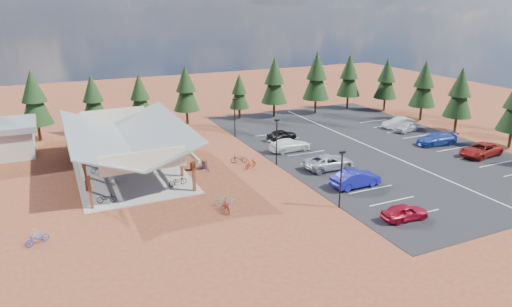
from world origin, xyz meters
name	(u,v)px	position (x,y,z in m)	size (l,w,h in m)	color
ground	(241,178)	(0.00, 0.00, 0.00)	(140.00, 140.00, 0.00)	maroon
asphalt_lot	(370,147)	(18.50, 3.00, 0.02)	(27.00, 44.00, 0.04)	black
concrete_pad	(129,170)	(-10.00, 7.00, 0.05)	(10.60, 18.60, 0.10)	gray
bike_pavilion	(126,136)	(-10.00, 7.00, 3.82)	(11.65, 19.40, 4.97)	#5D251A
lamp_post_0	(341,175)	(5.00, -10.00, 2.98)	(0.50, 0.25, 5.14)	black
lamp_post_1	(277,139)	(5.00, 2.00, 2.98)	(0.50, 0.25, 5.14)	black
lamp_post_2	(235,115)	(5.00, 14.00, 2.98)	(0.50, 0.25, 5.14)	black
trash_bin_0	(193,166)	(-3.80, 4.20, 0.45)	(0.60, 0.60, 0.90)	#482719
trash_bin_1	(205,164)	(-2.51, 4.20, 0.45)	(0.60, 0.60, 0.90)	#482719
pine_1	(34,98)	(-18.44, 22.77, 5.58)	(3.92, 3.92, 9.14)	#382314
pine_2	(93,98)	(-11.50, 22.63, 4.98)	(3.50, 3.50, 8.15)	#382314
pine_3	(140,96)	(-5.50, 22.21, 4.83)	(3.40, 3.40, 7.91)	#382314
pine_4	(186,88)	(1.19, 22.99, 5.30)	(3.72, 3.72, 8.67)	#382314
pine_5	(239,91)	(9.38, 22.88, 4.22)	(2.97, 2.97, 6.92)	#382314
pine_6	(274,81)	(14.72, 21.76, 5.65)	(3.97, 3.97, 9.25)	#382314
pine_7	(317,76)	(21.74, 21.03, 5.99)	(4.21, 4.21, 9.81)	#382314
pine_8	(349,76)	(28.56, 21.92, 5.50)	(3.86, 3.86, 9.00)	#382314
pine_11	(460,93)	(33.47, 3.71, 5.42)	(3.81, 3.81, 8.88)	#382314
pine_12	(424,84)	(33.81, 10.61, 5.51)	(3.87, 3.87, 9.02)	#382314
pine_13	(387,79)	(33.12, 18.07, 5.24)	(3.68, 3.68, 8.58)	#382314
bike_0	(107,198)	(-13.28, -0.80, 0.55)	(0.60, 1.71, 0.90)	black
bike_1	(114,177)	(-11.95, 4.05, 0.64)	(0.51, 1.81, 1.09)	#9C9FA4
bike_2	(98,168)	(-13.04, 7.48, 0.51)	(0.54, 1.56, 0.82)	navy
bike_3	(104,153)	(-11.80, 12.30, 0.60)	(0.47, 1.67, 1.00)	maroon
bike_4	(178,181)	(-6.50, 0.43, 0.59)	(0.65, 1.86, 0.97)	black
bike_5	(151,164)	(-7.81, 6.33, 0.57)	(0.44, 1.56, 0.94)	gray
bike_6	(145,158)	(-7.88, 8.96, 0.51)	(0.54, 1.56, 0.82)	navy
bike_7	(131,149)	(-8.74, 12.54, 0.58)	(0.45, 1.60, 0.96)	maroon
bike_9	(34,236)	(-19.12, -5.46, 0.46)	(0.43, 1.52, 0.92)	#A0A2A9
bike_10	(37,239)	(-18.88, -6.06, 0.47)	(0.63, 1.80, 0.95)	navy
bike_11	(227,206)	(-4.23, -6.75, 0.55)	(0.52, 1.82, 1.10)	maroon
bike_13	(225,200)	(-3.89, -5.54, 0.52)	(0.49, 1.74, 1.05)	#93969A
bike_14	(204,167)	(-2.77, 3.48, 0.44)	(0.58, 1.67, 0.88)	navy
bike_15	(251,164)	(1.94, 2.08, 0.54)	(0.51, 1.79, 1.07)	maroon
bike_16	(239,159)	(1.52, 4.26, 0.49)	(0.65, 1.86, 0.98)	black
car_0	(405,212)	(8.44, -14.25, 0.71)	(1.58, 3.94, 1.34)	maroon
car_1	(356,179)	(9.04, -6.81, 0.87)	(1.75, 5.03, 1.66)	navy
car_2	(329,162)	(9.49, -1.54, 0.80)	(2.54, 5.50, 1.53)	#A1A2A8
car_3	(290,145)	(8.68, 5.67, 0.78)	(2.08, 5.11, 1.48)	white
car_4	(282,135)	(9.91, 10.08, 0.72)	(1.61, 4.01, 1.37)	black
car_6	(481,150)	(27.70, -5.33, 0.80)	(2.52, 5.47, 1.52)	maroon
car_7	(437,139)	(26.49, 0.16, 0.80)	(2.14, 5.26, 1.53)	#213F9B
car_8	(406,127)	(27.36, 6.46, 0.71)	(1.59, 3.95, 1.34)	#B3B4BB
car_9	(399,123)	(27.65, 8.30, 0.79)	(1.60, 4.58, 1.51)	silver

